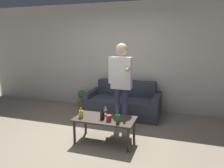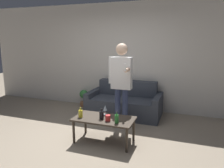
# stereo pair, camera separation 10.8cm
# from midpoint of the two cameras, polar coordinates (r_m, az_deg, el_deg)

# --- Properties ---
(ground_plane) EXTENTS (16.00, 16.00, 0.00)m
(ground_plane) POSITION_cam_midpoint_polar(r_m,az_deg,el_deg) (3.97, -8.10, -15.39)
(ground_plane) COLOR gray
(wall_back) EXTENTS (8.00, 0.06, 2.70)m
(wall_back) POSITION_cam_midpoint_polar(r_m,az_deg,el_deg) (5.65, 1.69, 7.08)
(wall_back) COLOR silver
(wall_back) RESTS_ON ground_plane
(couch) EXTENTS (1.73, 0.89, 0.79)m
(couch) POSITION_cam_midpoint_polar(r_m,az_deg,el_deg) (5.30, 2.48, -4.95)
(couch) COLOR #383D47
(couch) RESTS_ON ground_plane
(coffee_table) EXTENTS (1.06, 0.55, 0.44)m
(coffee_table) POSITION_cam_midpoint_polar(r_m,az_deg,el_deg) (3.88, -2.72, -9.58)
(coffee_table) COLOR #3D3328
(coffee_table) RESTS_ON ground_plane
(bottle_orange) EXTENTS (0.07, 0.07, 0.20)m
(bottle_orange) POSITION_cam_midpoint_polar(r_m,az_deg,el_deg) (3.62, 0.66, -9.02)
(bottle_orange) COLOR #23752D
(bottle_orange) RESTS_ON coffee_table
(bottle_green) EXTENTS (0.08, 0.08, 0.19)m
(bottle_green) POSITION_cam_midpoint_polar(r_m,az_deg,el_deg) (3.80, -3.36, -8.06)
(bottle_green) COLOR black
(bottle_green) RESTS_ON coffee_table
(bottle_dark) EXTENTS (0.08, 0.08, 0.18)m
(bottle_dark) POSITION_cam_midpoint_polar(r_m,az_deg,el_deg) (3.91, -8.87, -7.68)
(bottle_dark) COLOR yellow
(bottle_dark) RESTS_ON coffee_table
(wine_glass_near) EXTENTS (0.07, 0.07, 0.18)m
(wine_glass_near) POSITION_cam_midpoint_polar(r_m,az_deg,el_deg) (3.99, -2.46, -6.30)
(wine_glass_near) COLOR silver
(wine_glass_near) RESTS_ON coffee_table
(cup_on_table) EXTENTS (0.09, 0.09, 0.10)m
(cup_on_table) POSITION_cam_midpoint_polar(r_m,az_deg,el_deg) (3.72, -1.66, -8.88)
(cup_on_table) COLOR red
(cup_on_table) RESTS_ON coffee_table
(person_standing_front) EXTENTS (0.47, 0.43, 1.72)m
(person_standing_front) POSITION_cam_midpoint_polar(r_m,az_deg,el_deg) (4.30, 1.67, 1.36)
(person_standing_front) COLOR navy
(person_standing_front) RESTS_ON ground_plane
(potted_plant) EXTENTS (0.23, 0.23, 0.45)m
(potted_plant) POSITION_cam_midpoint_polar(r_m,az_deg,el_deg) (6.00, -8.32, -3.46)
(potted_plant) COLOR #936042
(potted_plant) RESTS_ON ground_plane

